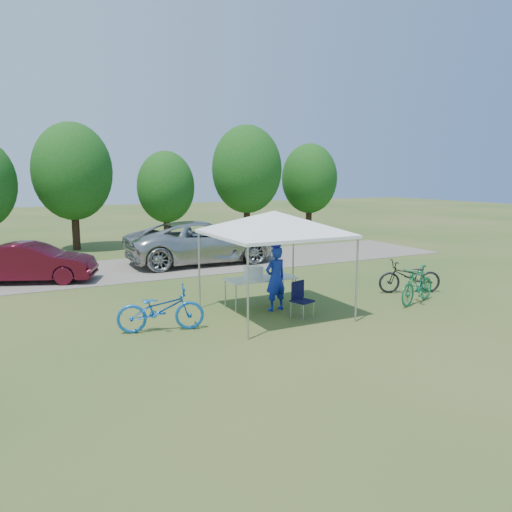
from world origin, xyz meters
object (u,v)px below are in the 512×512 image
at_px(folding_table, 261,279).
at_px(folding_chair, 300,296).
at_px(cyclist, 276,279).
at_px(sedan, 33,262).
at_px(bike_blue, 161,309).
at_px(cooler, 254,273).
at_px(minivan, 202,242).
at_px(bike_dark, 410,277).
at_px(bike_green, 417,285).

xyz_separation_m(folding_table, folding_chair, (0.42, -1.39, -0.22)).
relative_size(cyclist, sedan, 0.43).
height_order(folding_chair, bike_blue, bike_blue).
height_order(folding_chair, cooler, cooler).
relative_size(cyclist, minivan, 0.28).
xyz_separation_m(cooler, bike_blue, (-2.91, -0.92, -0.44)).
bearing_deg(folding_table, bike_blue, -163.59).
distance_m(folding_chair, cyclist, 0.93).
xyz_separation_m(folding_table, minivan, (1.03, 7.13, 0.12)).
relative_size(cyclist, bike_blue, 0.86).
bearing_deg(bike_blue, cyclist, -70.21).
xyz_separation_m(cooler, bike_dark, (5.07, -0.73, -0.46)).
xyz_separation_m(bike_blue, minivan, (4.16, 8.05, 0.35)).
bearing_deg(folding_chair, folding_table, 88.72).
distance_m(cyclist, bike_dark, 4.71).
bearing_deg(cooler, bike_blue, -162.40).
bearing_deg(minivan, cyclist, 174.78).
distance_m(cooler, bike_green, 4.69).
height_order(cyclist, bike_blue, cyclist).
distance_m(folding_table, minivan, 7.21).
xyz_separation_m(folding_chair, bike_dark, (4.43, 0.66, -0.03)).
bearing_deg(cyclist, bike_green, 154.57).
distance_m(folding_table, bike_blue, 3.27).
height_order(folding_table, minivan, minivan).
bearing_deg(bike_dark, cyclist, -69.64).
bearing_deg(bike_blue, sedan, 31.48).
relative_size(folding_chair, bike_blue, 0.45).
height_order(cooler, bike_green, cooler).
bearing_deg(folding_chair, cyclist, 89.92).
xyz_separation_m(folding_chair, cyclist, (-0.27, 0.82, 0.33)).
bearing_deg(sedan, bike_dark, -102.84).
height_order(bike_green, bike_dark, bike_green).
distance_m(minivan, sedan, 6.54).
bearing_deg(cyclist, folding_table, -83.12).
bearing_deg(folding_chair, bike_green, -24.35).
bearing_deg(folding_chair, sedan, 109.49).
height_order(folding_chair, cyclist, cyclist).
bearing_deg(bike_green, sedan, -148.41).
height_order(cooler, bike_dark, cooler).
relative_size(cooler, cyclist, 0.26).
distance_m(cyclist, sedan, 8.83).
distance_m(bike_blue, bike_green, 7.28).
distance_m(bike_green, bike_dark, 1.31).
bearing_deg(minivan, bike_green, -159.77).
relative_size(bike_green, minivan, 0.29).
bearing_deg(folding_chair, minivan, 67.86).
relative_size(folding_chair, minivan, 0.15).
bearing_deg(bike_dark, folding_table, -76.18).
bearing_deg(bike_blue, bike_green, -83.31).
xyz_separation_m(cooler, sedan, (-5.23, 6.25, -0.28)).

